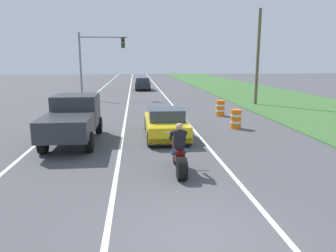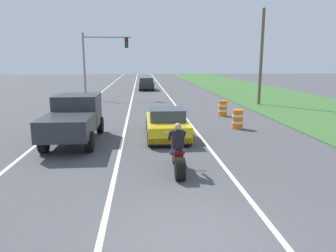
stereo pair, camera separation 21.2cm
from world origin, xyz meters
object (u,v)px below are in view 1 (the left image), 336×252
(pickup_truck_left_lane_dark_grey, at_px, (73,117))
(construction_barrel_mid, at_px, (220,108))
(construction_barrel_nearest, at_px, (236,119))
(motorcycle_with_rider, at_px, (179,155))
(traffic_light_mast_near, at_px, (95,55))
(sports_car_yellow, at_px, (166,124))
(distant_car_far_ahead, at_px, (142,84))

(pickup_truck_left_lane_dark_grey, height_order, construction_barrel_mid, pickup_truck_left_lane_dark_grey)
(construction_barrel_nearest, distance_m, construction_barrel_mid, 3.89)
(motorcycle_with_rider, distance_m, construction_barrel_mid, 11.11)
(traffic_light_mast_near, xyz_separation_m, construction_barrel_nearest, (8.84, -14.46, -3.48))
(sports_car_yellow, bearing_deg, distant_car_far_ahead, 91.17)
(motorcycle_with_rider, bearing_deg, distant_car_far_ahead, 90.89)
(sports_car_yellow, height_order, construction_barrel_nearest, sports_car_yellow)
(motorcycle_with_rider, relative_size, distant_car_far_ahead, 0.55)
(traffic_light_mast_near, distance_m, construction_barrel_nearest, 17.31)
(motorcycle_with_rider, relative_size, pickup_truck_left_lane_dark_grey, 0.46)
(motorcycle_with_rider, bearing_deg, construction_barrel_nearest, 58.88)
(construction_barrel_mid, distance_m, distant_car_far_ahead, 19.53)
(traffic_light_mast_near, bearing_deg, construction_barrel_mid, -49.46)
(motorcycle_with_rider, bearing_deg, construction_barrel_mid, 68.37)
(construction_barrel_mid, bearing_deg, pickup_truck_left_lane_dark_grey, -143.45)
(traffic_light_mast_near, bearing_deg, construction_barrel_nearest, -58.56)
(sports_car_yellow, xyz_separation_m, construction_barrel_mid, (4.05, 5.44, -0.13))
(motorcycle_with_rider, xyz_separation_m, construction_barrel_mid, (4.09, 10.33, -0.09))
(pickup_truck_left_lane_dark_grey, relative_size, traffic_light_mast_near, 0.80)
(construction_barrel_mid, height_order, distant_car_far_ahead, distant_car_far_ahead)
(construction_barrel_nearest, distance_m, distant_car_far_ahead, 23.29)
(sports_car_yellow, distance_m, construction_barrel_mid, 6.78)
(distant_car_far_ahead, bearing_deg, construction_barrel_mid, -76.53)
(pickup_truck_left_lane_dark_grey, bearing_deg, sports_car_yellow, 8.08)
(sports_car_yellow, distance_m, distant_car_far_ahead, 24.44)
(distant_car_far_ahead, bearing_deg, motorcycle_with_rider, -89.11)
(traffic_light_mast_near, bearing_deg, motorcycle_with_rider, -76.67)
(motorcycle_with_rider, relative_size, traffic_light_mast_near, 0.37)
(distant_car_far_ahead, bearing_deg, traffic_light_mast_near, -118.12)
(traffic_light_mast_near, bearing_deg, sports_car_yellow, -72.68)
(motorcycle_with_rider, xyz_separation_m, sports_car_yellow, (0.04, 4.89, 0.04))
(motorcycle_with_rider, height_order, pickup_truck_left_lane_dark_grey, pickup_truck_left_lane_dark_grey)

